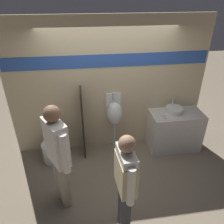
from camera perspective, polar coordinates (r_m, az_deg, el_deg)
The scene contains 10 objects.
ground_plane at distance 4.56m, azimuth 0.31°, elevation -12.61°, with size 16.00×16.00×0.00m, color gray.
display_wall at distance 4.32m, azimuth -0.82°, elevation 6.38°, with size 3.88×0.07×2.70m.
sink_counter at distance 4.85m, azimuth 15.94°, elevation -4.65°, with size 1.06×0.57×0.85m.
sink_basin at distance 4.63m, azimuth 15.91°, elevation 0.59°, with size 0.35×0.35×0.25m.
cell_phone at distance 4.42m, azimuth 13.46°, elevation -1.29°, with size 0.07×0.14×0.01m.
divider_near_counter at distance 4.37m, azimuth -7.61°, elevation -2.99°, with size 0.03×0.42×1.45m.
urinal_near_counter at distance 4.40m, azimuth 0.62°, elevation -0.38°, with size 0.32×0.31×1.29m.
toilet at distance 4.59m, azimuth -15.33°, elevation -8.61°, with size 0.40×0.57×0.91m.
person_in_vest at distance 2.92m, azimuth 3.55°, elevation -17.17°, with size 0.23×0.56×1.61m.
person_with_lanyard at distance 3.29m, azimuth -13.86°, elevation -10.72°, with size 0.39×0.56×1.78m.
Camera 1 is at (-0.50, -3.33, 3.07)m, focal length 35.00 mm.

